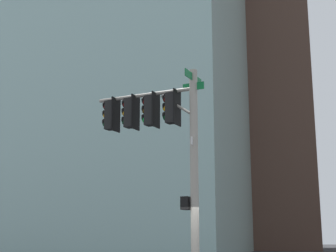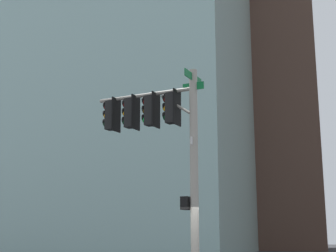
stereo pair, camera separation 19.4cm
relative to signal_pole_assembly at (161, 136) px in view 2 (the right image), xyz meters
name	(u,v)px [view 2 (the right image)]	position (x,y,z in m)	size (l,w,h in m)	color
signal_pole_assembly	(161,136)	(0.00, 0.00, 0.00)	(1.45, 3.83, 6.86)	#9E998C
building_brick_midblock	(63,103)	(33.29, 20.97, 11.15)	(19.95, 19.28, 31.93)	#845B47
building_brick_farside	(256,98)	(55.76, 2.27, 16.26)	(21.51, 16.67, 42.14)	#4C3328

